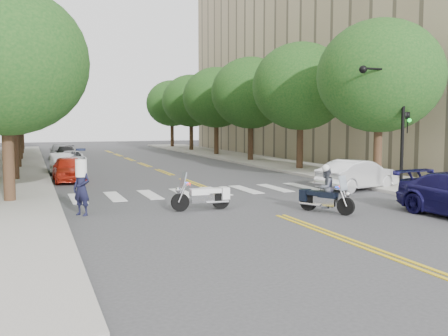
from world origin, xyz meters
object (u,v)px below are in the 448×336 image
motorcycle_parked (206,196)px  officer_standing (82,189)px  convertible (358,175)px  motorcycle_police (324,191)px

motorcycle_parked → officer_standing: bearing=83.9°
convertible → motorcycle_police: bearing=119.3°
officer_standing → motorcycle_parked: bearing=41.8°
officer_standing → motorcycle_police: bearing=30.8°
officer_standing → convertible: size_ratio=0.43×
motorcycle_police → convertible: motorcycle_police is taller
motorcycle_police → officer_standing: 8.50m
motorcycle_police → convertible: 6.62m
motorcycle_police → officer_standing: bearing=-45.4°
convertible → motorcycle_parked: bearing=92.0°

